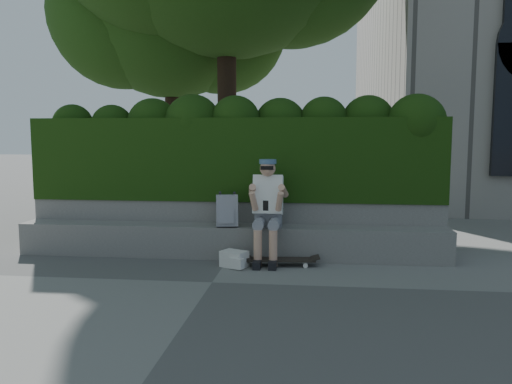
# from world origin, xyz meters

# --- Properties ---
(ground) EXTENTS (80.00, 80.00, 0.00)m
(ground) POSITION_xyz_m (0.00, 0.00, 0.00)
(ground) COLOR slate
(ground) RESTS_ON ground
(bench_ledge) EXTENTS (6.00, 0.45, 0.45)m
(bench_ledge) POSITION_xyz_m (0.00, 1.25, 0.23)
(bench_ledge) COLOR gray
(bench_ledge) RESTS_ON ground
(planter_wall) EXTENTS (6.00, 0.50, 0.75)m
(planter_wall) POSITION_xyz_m (0.00, 1.73, 0.38)
(planter_wall) COLOR gray
(planter_wall) RESTS_ON ground
(hedge) EXTENTS (6.00, 1.00, 1.20)m
(hedge) POSITION_xyz_m (0.00, 1.95, 1.35)
(hedge) COLOR black
(hedge) RESTS_ON planter_wall
(tree_right) EXTENTS (4.42, 4.42, 7.00)m
(tree_right) POSITION_xyz_m (-2.13, 5.97, 4.78)
(tree_right) COLOR black
(tree_right) RESTS_ON ground
(person) EXTENTS (0.40, 0.76, 1.38)m
(person) POSITION_xyz_m (0.55, 1.07, 0.75)
(person) COLOR gray
(person) RESTS_ON ground
(skateboard) EXTENTS (0.91, 0.30, 0.09)m
(skateboard) POSITION_xyz_m (0.75, 0.84, 0.08)
(skateboard) COLOR black
(skateboard) RESTS_ON ground
(backpack_plaid) EXTENTS (0.32, 0.21, 0.43)m
(backpack_plaid) POSITION_xyz_m (-0.02, 1.15, 0.67)
(backpack_plaid) COLOR #AFAFB4
(backpack_plaid) RESTS_ON bench_ledge
(backpack_ground) EXTENTS (0.39, 0.35, 0.21)m
(backpack_ground) POSITION_xyz_m (0.15, 0.72, 0.10)
(backpack_ground) COLOR silver
(backpack_ground) RESTS_ON ground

